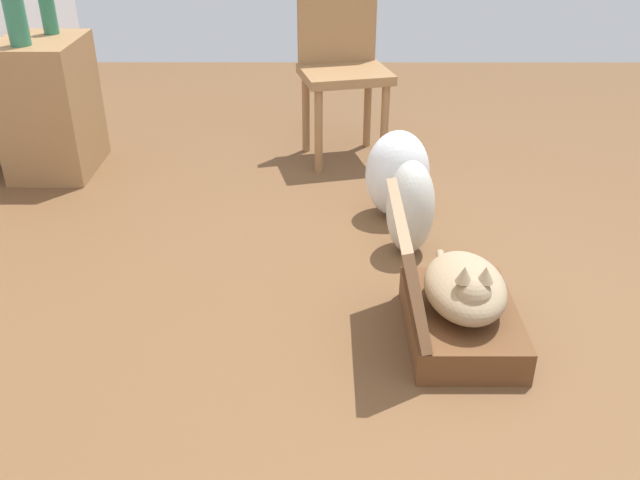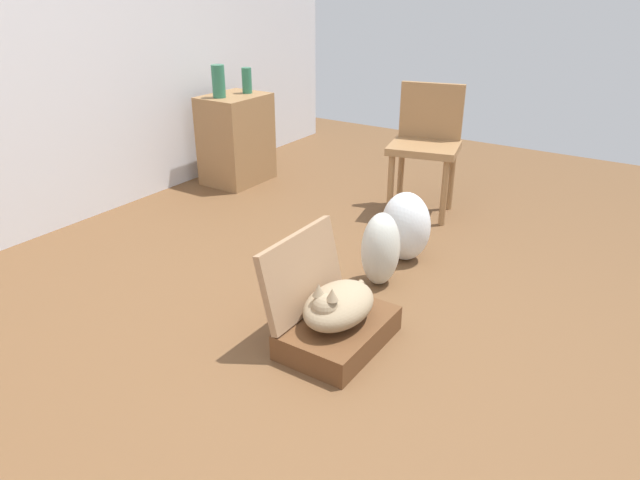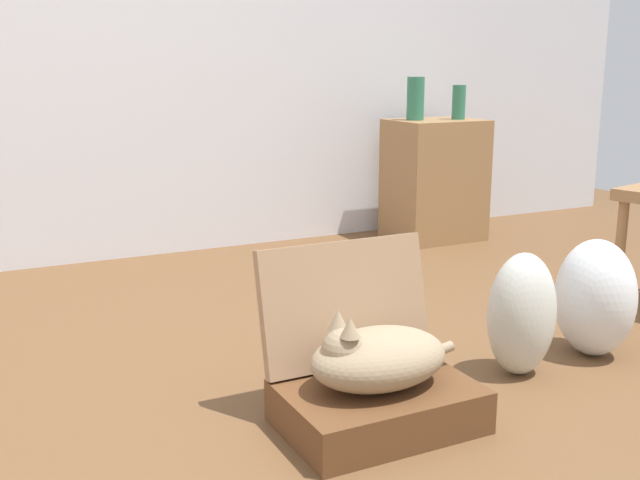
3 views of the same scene
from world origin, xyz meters
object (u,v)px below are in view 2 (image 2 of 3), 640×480
object	(u,v)px
cat	(338,305)
suitcase_base	(338,332)
vase_tall	(218,81)
vase_short	(247,80)
chair	(426,141)
side_table	(236,139)
plastic_bag_clear	(406,226)
plastic_bag_white	(381,249)

from	to	relation	value
cat	suitcase_base	bearing A→B (deg)	-2.16
suitcase_base	vase_tall	size ratio (longest dim) A/B	2.24
vase_tall	vase_short	size ratio (longest dim) A/B	1.24
cat	chair	world-z (taller)	chair
suitcase_base	chair	size ratio (longest dim) A/B	0.61
side_table	vase_tall	bearing A→B (deg)	167.84
cat	vase_short	world-z (taller)	vase_short
suitcase_base	vase_short	size ratio (longest dim) A/B	2.78
vase_short	plastic_bag_clear	bearing A→B (deg)	-111.52
cat	chair	distance (m)	1.85
vase_short	suitcase_base	bearing A→B (deg)	-131.28
suitcase_base	plastic_bag_clear	xyz separation A→B (m)	(0.98, 0.14, 0.15)
cat	plastic_bag_white	distance (m)	0.65
side_table	vase_short	size ratio (longest dim) A/B	3.58
suitcase_base	vase_short	distance (m)	2.66
chair	suitcase_base	bearing A→B (deg)	-91.17
suitcase_base	vase_short	xyz separation A→B (m)	(1.68, 1.92, 0.75)
cat	plastic_bag_white	size ratio (longest dim) A/B	1.17
cat	vase_short	xyz separation A→B (m)	(1.69, 1.91, 0.59)
plastic_bag_clear	vase_tall	bearing A→B (deg)	76.58
plastic_bag_white	vase_tall	world-z (taller)	vase_tall
plastic_bag_clear	chair	bearing A→B (deg)	17.14
suitcase_base	vase_tall	bearing A→B (deg)	54.32
cat	plastic_bag_white	world-z (taller)	plastic_bag_white
vase_short	vase_tall	bearing A→B (deg)	166.79
vase_tall	chair	bearing A→B (deg)	-77.49
cat	plastic_bag_clear	distance (m)	1.00
cat	vase_short	bearing A→B (deg)	48.54
vase_tall	chair	distance (m)	1.66
vase_tall	vase_short	distance (m)	0.27
plastic_bag_white	chair	xyz separation A→B (m)	(1.15, 0.27, 0.31)
cat	side_table	bearing A→B (deg)	51.30
suitcase_base	plastic_bag_white	xyz separation A→B (m)	(0.63, 0.12, 0.15)
plastic_bag_clear	vase_tall	size ratio (longest dim) A/B	1.73
cat	plastic_bag_clear	world-z (taller)	plastic_bag_clear
side_table	chair	distance (m)	1.59
plastic_bag_clear	vase_tall	distance (m)	1.99
plastic_bag_clear	chair	distance (m)	0.88
side_table	vase_tall	size ratio (longest dim) A/B	2.88
suitcase_base	cat	world-z (taller)	cat
suitcase_base	vase_tall	xyz separation A→B (m)	(1.42, 1.98, 0.77)
plastic_bag_white	vase_short	size ratio (longest dim) A/B	2.13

